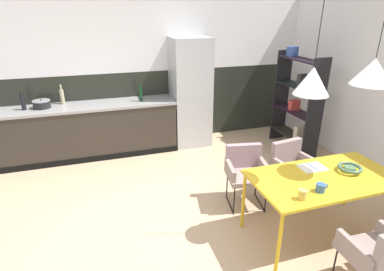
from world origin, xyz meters
TOP-DOWN VIEW (x-y plane):
  - ground_plane at (0.00, 0.00)m, footprint 7.87×7.87m
  - back_wall_splashback_dark at (0.00, 2.82)m, footprint 6.05×0.12m
  - back_wall_panel_upper at (0.00, 2.82)m, footprint 6.05×0.12m
  - kitchen_counter at (-1.29, 2.46)m, footprint 3.21×0.63m
  - refrigerator_column at (0.65, 2.46)m, footprint 0.66×0.60m
  - dining_table at (1.23, -0.45)m, footprint 1.55×0.81m
  - armchair_by_stool at (0.74, 0.38)m, footprint 0.56×0.55m
  - armchair_corner_seat at (1.38, 0.33)m, footprint 0.55×0.53m
  - fruit_bowl at (1.55, -0.43)m, footprint 0.25×0.25m
  - open_book at (1.22, -0.25)m, footprint 0.28×0.21m
  - mug_glass_clear at (0.75, -0.73)m, footprint 0.13×0.08m
  - mug_dark_espresso at (0.99, -0.67)m, footprint 0.13×0.09m
  - cooking_pot at (-1.81, 2.50)m, footprint 0.27×0.27m
  - bottle_spice_small at (-0.25, 2.41)m, footprint 0.06×0.06m
  - bottle_oil_tall at (-1.51, 2.65)m, footprint 0.07×0.07m
  - bottle_vinegar_dark at (-2.06, 2.47)m, footprint 0.07×0.07m
  - open_shelf_unit at (2.34, 1.67)m, footprint 0.30×1.01m
  - pendant_lamp_over_table_near at (0.92, -0.41)m, footprint 0.32×0.32m
  - pendant_lamp_over_table_far at (1.54, -0.47)m, footprint 0.38×0.38m

SIDE VIEW (x-z plane):
  - ground_plane at x=0.00m, z-range 0.00..0.00m
  - kitchen_counter at x=-1.29m, z-range 0.00..0.90m
  - armchair_corner_seat at x=1.38m, z-range 0.11..0.87m
  - armchair_by_stool at x=0.74m, z-range 0.12..0.88m
  - back_wall_splashback_dark at x=0.00m, z-range 0.00..1.33m
  - dining_table at x=1.23m, z-range 0.32..1.06m
  - open_book at x=1.22m, z-range 0.74..0.75m
  - mug_dark_espresso at x=0.99m, z-range 0.74..0.82m
  - fruit_bowl at x=1.55m, z-range 0.75..0.81m
  - mug_glass_clear at x=0.75m, z-range 0.74..0.84m
  - open_shelf_unit at x=2.34m, z-range 0.02..1.79m
  - cooking_pot at x=-1.81m, z-range 0.89..1.04m
  - refrigerator_column at x=0.65m, z-range 0.00..1.93m
  - bottle_vinegar_dark at x=-2.06m, z-range 0.88..1.17m
  - bottle_spice_small at x=-0.25m, z-range 0.88..1.18m
  - bottle_oil_tall at x=-1.51m, z-range 0.87..1.19m
  - pendant_lamp_over_table_near at x=0.92m, z-range 1.27..2.25m
  - pendant_lamp_over_table_far at x=1.54m, z-range 1.36..2.28m
  - back_wall_panel_upper at x=0.00m, z-range 1.33..2.67m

